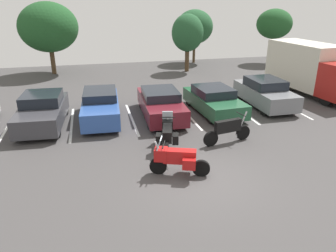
{
  "coord_description": "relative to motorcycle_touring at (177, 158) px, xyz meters",
  "views": [
    {
      "loc": [
        -3.34,
        -9.09,
        5.74
      ],
      "look_at": [
        -0.39,
        2.91,
        0.83
      ],
      "focal_mm": 34.3,
      "sensor_mm": 36.0,
      "label": 1
    }
  ],
  "objects": [
    {
      "name": "motorcycle_second",
      "position": [
        0.18,
        2.18,
        0.01
      ],
      "size": [
        1.04,
        2.26,
        1.39
      ],
      "color": "black",
      "rests_on": "ground"
    },
    {
      "name": "tree_left",
      "position": [
        14.24,
        18.23,
        2.94
      ],
      "size": [
        3.22,
        3.22,
        4.93
      ],
      "color": "#4C3823",
      "rests_on": "ground"
    },
    {
      "name": "parking_stripes",
      "position": [
        -0.78,
        5.98,
        -0.63
      ],
      "size": [
        18.02,
        4.75,
        0.01
      ],
      "color": "silver",
      "rests_on": "ground"
    },
    {
      "name": "tree_center_left",
      "position": [
        5.36,
        16.49,
        2.5
      ],
      "size": [
        2.6,
        2.6,
        4.66
      ],
      "color": "#4C3823",
      "rests_on": "ground"
    },
    {
      "name": "car_maroon",
      "position": [
        0.75,
        6.0,
        0.06
      ],
      "size": [
        2.05,
        4.83,
        1.41
      ],
      "color": "maroon",
      "rests_on": "ground"
    },
    {
      "name": "car_green",
      "position": [
        3.68,
        6.0,
        0.03
      ],
      "size": [
        2.19,
        4.57,
        1.36
      ],
      "color": "#235638",
      "rests_on": "ground"
    },
    {
      "name": "motorcycle_touring",
      "position": [
        0.0,
        0.0,
        0.0
      ],
      "size": [
        2.02,
        1.09,
        1.38
      ],
      "color": "black",
      "rests_on": "ground"
    },
    {
      "name": "car_blue",
      "position": [
        -2.29,
        6.26,
        0.08
      ],
      "size": [
        2.01,
        4.58,
        1.45
      ],
      "color": "#2D519E",
      "rests_on": "ground"
    },
    {
      "name": "box_truck",
      "position": [
        11.09,
        8.14,
        0.99
      ],
      "size": [
        2.95,
        6.93,
        3.12
      ],
      "color": "#A51E19",
      "rests_on": "ground"
    },
    {
      "name": "car_charcoal",
      "position": [
        -5.03,
        6.08,
        0.11
      ],
      "size": [
        2.2,
        4.58,
        1.55
      ],
      "color": "#38383D",
      "rests_on": "ground"
    },
    {
      "name": "motorcycle_third",
      "position": [
        2.79,
        2.08,
        -0.04
      ],
      "size": [
        2.27,
        0.69,
        1.3
      ],
      "color": "black",
      "rests_on": "ground"
    },
    {
      "name": "car_grey",
      "position": [
        6.9,
        6.35,
        0.13
      ],
      "size": [
        1.89,
        4.48,
        1.57
      ],
      "color": "slate",
      "rests_on": "ground"
    },
    {
      "name": "tree_rear",
      "position": [
        -5.52,
        18.23,
        3.02
      ],
      "size": [
        4.58,
        4.58,
        5.59
      ],
      "color": "#4C3823",
      "rests_on": "ground"
    },
    {
      "name": "tree_far_left",
      "position": [
        7.16,
        20.14,
        2.67
      ],
      "size": [
        3.39,
        3.39,
        4.86
      ],
      "color": "#4C3823",
      "rests_on": "ground"
    },
    {
      "name": "ground",
      "position": [
        0.69,
        -0.37,
        -0.68
      ],
      "size": [
        44.0,
        44.0,
        0.1
      ],
      "primitive_type": "cube",
      "color": "#423F3F"
    }
  ]
}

